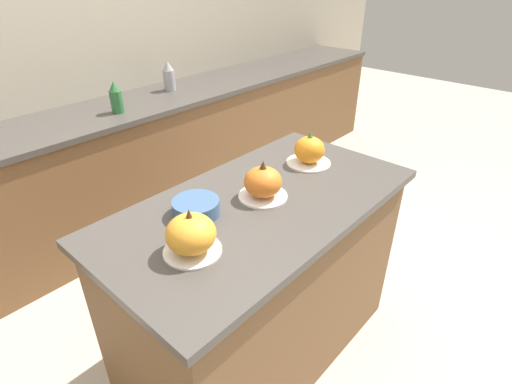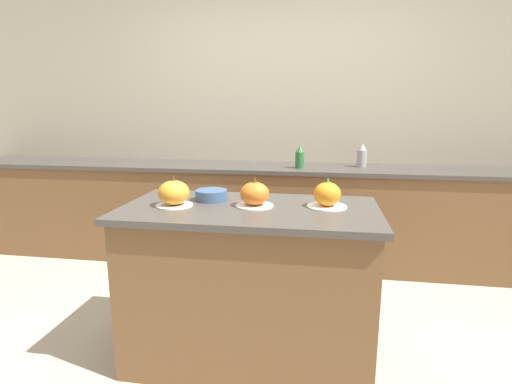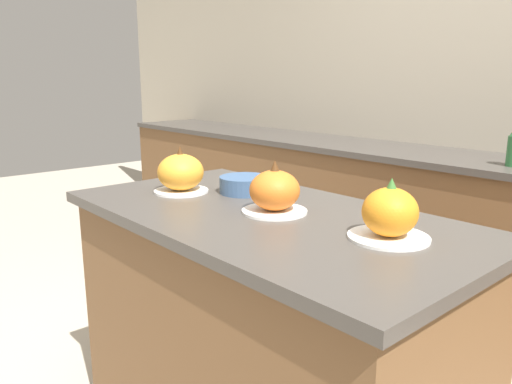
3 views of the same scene
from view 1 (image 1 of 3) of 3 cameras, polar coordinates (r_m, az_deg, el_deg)
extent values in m
plane|color=#BCB29E|center=(2.22, 0.66, -21.25)|extent=(12.00, 12.00, 0.00)
cube|color=#B2A893|center=(2.95, -27.94, 17.49)|extent=(8.00, 0.06, 2.50)
cube|color=brown|center=(1.90, 0.73, -13.20)|extent=(1.31, 0.66, 0.85)
cube|color=#47423D|center=(1.63, 0.83, -1.76)|extent=(1.37, 0.72, 0.03)
cube|color=brown|center=(2.91, -21.64, 1.32)|extent=(6.00, 0.56, 0.86)
cube|color=#47423D|center=(2.74, -23.40, 9.53)|extent=(6.00, 0.60, 0.03)
cylinder|color=white|center=(1.36, -9.05, -8.28)|extent=(0.20, 0.20, 0.01)
ellipsoid|color=orange|center=(1.32, -9.29, -5.92)|extent=(0.17, 0.17, 0.13)
cone|color=#4C2D14|center=(1.28, -9.57, -3.08)|extent=(0.02, 0.02, 0.03)
cylinder|color=white|center=(1.64, 0.98, -0.57)|extent=(0.20, 0.20, 0.01)
ellipsoid|color=orange|center=(1.61, 1.00, 1.45)|extent=(0.16, 0.16, 0.12)
cone|color=#4C2D14|center=(1.58, 1.03, 3.88)|extent=(0.03, 0.03, 0.04)
cylinder|color=white|center=(1.94, 7.49, 4.18)|extent=(0.21, 0.21, 0.01)
ellipsoid|color=orange|center=(1.91, 7.63, 6.00)|extent=(0.14, 0.14, 0.13)
cone|color=#38702D|center=(1.88, 7.78, 8.07)|extent=(0.03, 0.03, 0.03)
cylinder|color=#99999E|center=(3.12, -12.28, 15.34)|extent=(0.09, 0.09, 0.15)
cone|color=#99999E|center=(3.09, -12.50, 17.21)|extent=(0.08, 0.08, 0.06)
cylinder|color=#2D6B38|center=(2.71, -19.27, 12.09)|extent=(0.08, 0.08, 0.14)
cone|color=#2D6B38|center=(2.69, -19.63, 14.09)|extent=(0.07, 0.07, 0.06)
cylinder|color=#3D5B84|center=(1.54, -8.56, -2.18)|extent=(0.18, 0.18, 0.06)
camera|label=2|loc=(1.83, 76.79, -4.14)|focal=28.00mm
camera|label=3|loc=(2.19, 44.52, 10.21)|focal=35.00mm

